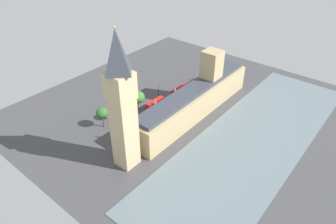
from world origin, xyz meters
name	(u,v)px	position (x,y,z in m)	size (l,w,h in m)	color
ground_plane	(190,112)	(0.00, 0.00, 0.00)	(144.97, 144.97, 0.00)	#424244
river_thames	(253,139)	(-33.29, 0.00, 0.12)	(39.36, 130.47, 0.25)	slate
parliament_building	(196,98)	(-1.99, -1.69, 7.67)	(12.59, 74.97, 27.30)	tan
clock_tower	(122,101)	(-2.03, 43.61, 27.69)	(8.32, 8.32, 53.54)	tan
car_white_far_end	(193,83)	(14.78, -23.57, 0.88)	(2.05, 4.10, 1.74)	silver
double_decker_bus_kerbside	(179,91)	(13.17, -9.01, 2.63)	(2.70, 10.51, 4.75)	red
double_decker_bus_near_tower	(155,104)	(14.76, 8.36, 2.63)	(2.99, 10.59, 4.75)	red
car_black_under_trees	(143,121)	(11.03, 20.73, 0.89)	(2.20, 4.33, 1.74)	black
pedestrian_opposite_hall	(145,128)	(7.01, 23.73, 0.74)	(0.69, 0.66, 1.64)	maroon
pedestrian_midblock	(140,132)	(7.18, 27.16, 0.74)	(0.61, 0.68, 1.65)	navy
plane_tree_corner	(138,97)	(21.39, 13.33, 6.29)	(6.83, 6.83, 9.21)	brown
plane_tree_leading	(114,108)	(22.58, 27.16, 6.36)	(4.45, 4.45, 8.33)	brown
plane_tree_trailing	(102,113)	(22.83, 33.92, 7.32)	(5.36, 5.36, 9.66)	brown
street_lamp_by_river_gate	(122,109)	(21.29, 23.86, 4.85)	(0.56, 0.56, 7.05)	black
street_lamp_slot_10	(158,88)	(21.61, -2.05, 4.82)	(0.56, 0.56, 7.00)	black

